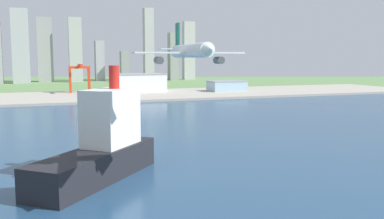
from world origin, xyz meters
name	(u,v)px	position (x,y,z in m)	size (l,w,h in m)	color
ground_plane	(113,122)	(0.00, 300.00, 0.00)	(2400.00, 2400.00, 0.00)	#60854F
water_bay	(130,137)	(0.00, 240.00, 0.07)	(840.00, 360.00, 0.15)	navy
industrial_pier	(84,97)	(0.00, 490.00, 1.25)	(840.00, 140.00, 2.50)	#A59E92
airplane_landing	(190,51)	(-5.38, 125.13, 46.17)	(33.36, 39.17, 13.07)	white
cargo_ship	(102,147)	(-26.57, 162.76, 11.84)	(52.38, 56.12, 41.18)	black
port_crane_red	(80,72)	(0.19, 534.37, 27.35)	(24.39, 39.30, 34.31)	red
warehouse_main	(138,83)	(68.24, 520.36, 13.71)	(64.24, 38.11, 22.37)	white
warehouse_annex	(227,86)	(176.83, 496.97, 8.99)	(45.31, 29.12, 12.93)	#99BCD1
distant_skyline	(73,51)	(15.44, 820.17, 55.67)	(435.07, 60.15, 139.69)	#A1A1A7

